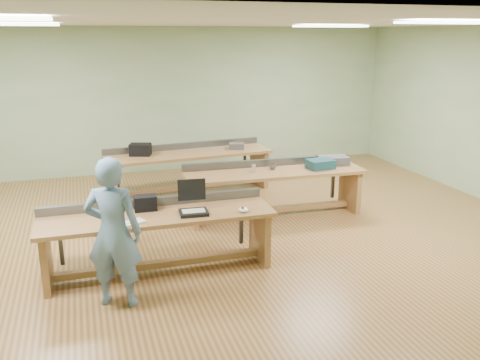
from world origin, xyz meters
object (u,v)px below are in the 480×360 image
Objects in this scene: workbench_back at (189,162)px; drinks_can at (254,169)px; camera_bag at (145,203)px; laptop_base at (194,213)px; mug at (273,166)px; task_chair at (111,237)px; workbench_mid at (274,182)px; workbench_front at (158,228)px; parts_bin_teal at (320,164)px; parts_bin_grey at (333,160)px; person at (113,233)px.

drinks_can is at bearing -72.74° from workbench_back.
camera_bag is 2.25m from drinks_can.
laptop_base is 3.04× the size of mug.
task_chair is (-0.96, 0.61, -0.44)m from laptop_base.
workbench_front is at bearing -142.36° from workbench_mid.
parts_bin_teal is at bearing -3.91° from drinks_can.
mug is (-1.08, 0.00, -0.02)m from parts_bin_grey.
person is 1.82× the size of task_chair.
parts_bin_grey reaches higher than workbench_front.
person is 3.97m from parts_bin_teal.
parts_bin_teal is 3.29× the size of drinks_can.
person is at bearing -140.13° from mug.
mug is at bearing 179.78° from parts_bin_grey.
workbench_back is at bearing 72.16° from workbench_front.
task_chair is at bearing -157.65° from mug.
workbench_mid is 2.83m from task_chair.
drinks_can is (1.73, 1.44, 0.26)m from workbench_front.
parts_bin_teal is at bearing -5.20° from workbench_mid.
parts_bin_grey reaches higher than workbench_back.
drinks_can is (0.68, -1.70, 0.25)m from workbench_back.
drinks_can is at bearing 176.09° from parts_bin_teal.
workbench_front is 0.35m from camera_bag.
task_chair is at bearing -156.46° from workbench_mid.
parts_bin_grey reaches higher than mug.
mug is at bearing 34.23° from camera_bag.
laptop_base is at bearing -148.45° from parts_bin_grey.
camera_bag reaches higher than laptop_base.
mug is 0.90× the size of drinks_can.
laptop_base is at bearing -129.93° from person.
workbench_mid is 0.25m from mug.
task_chair is at bearing -163.78° from parts_bin_grey.
parts_bin_teal is (2.43, 1.51, 0.05)m from laptop_base.
laptop_base is 1.22m from task_chair.
parts_bin_grey is at bearing 6.52° from workbench_mid.
parts_bin_grey is at bearing 24.96° from camera_bag.
workbench_front is 3.17m from parts_bin_teal.
workbench_front reaches higher than laptop_base.
task_chair is 3.90m from parts_bin_grey.
parts_bin_grey is (3.73, 2.21, -0.01)m from person.
workbench_back is at bearing 123.01° from mug.
workbench_mid is at bearing -62.82° from workbench_back.
task_chair is at bearing -156.76° from drinks_can.
workbench_front is 2.27m from drinks_can.
workbench_mid is at bearing 172.20° from parts_bin_teal.
parts_bin_grey is (3.72, 1.08, 0.48)m from task_chair.
workbench_back is (1.06, 3.14, 0.00)m from workbench_front.
person is 6.05× the size of camera_bag.
workbench_back is 2.67m from parts_bin_grey.
person is (-0.56, -0.68, 0.27)m from workbench_front.
camera_bag is (0.44, 0.84, 0.02)m from person.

